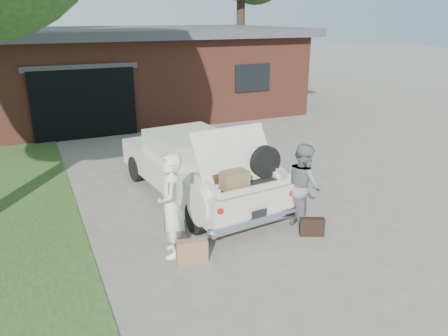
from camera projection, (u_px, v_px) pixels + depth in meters
name	position (u px, v px, depth m)	size (l,w,h in m)	color
ground	(238.00, 235.00, 7.90)	(90.00, 90.00, 0.00)	gray
house	(135.00, 70.00, 17.59)	(12.80, 7.80, 3.30)	brown
sedan	(197.00, 166.00, 9.38)	(2.33, 4.90, 1.81)	beige
woman_left	(171.00, 206.00, 7.00)	(0.63, 0.42, 1.74)	white
woman_right	(303.00, 185.00, 8.04)	(0.78, 0.61, 1.60)	slate
suitcase_left	(192.00, 251.00, 6.99)	(0.50, 0.16, 0.39)	olive
suitcase_right	(312.00, 227.00, 7.84)	(0.44, 0.14, 0.34)	black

